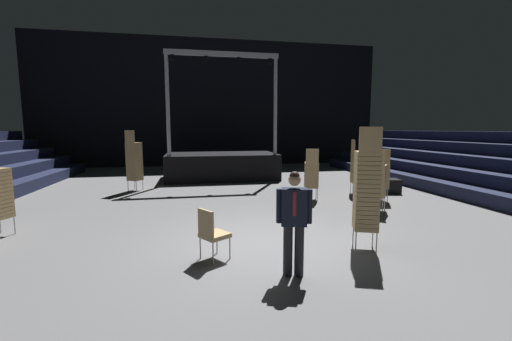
# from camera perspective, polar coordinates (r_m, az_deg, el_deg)

# --- Properties ---
(ground_plane) EXTENTS (22.00, 30.00, 0.10)m
(ground_plane) POSITION_cam_1_polar(r_m,az_deg,el_deg) (7.15, 0.44, -12.36)
(ground_plane) COLOR slate
(arena_end_wall) EXTENTS (22.00, 0.30, 8.00)m
(arena_end_wall) POSITION_cam_1_polar(r_m,az_deg,el_deg) (21.71, -7.51, 11.51)
(arena_end_wall) COLOR black
(arena_end_wall) RESTS_ON ground_plane
(stage_riser) EXTENTS (5.15, 2.97, 5.60)m
(stage_riser) POSITION_cam_1_polar(r_m,az_deg,el_deg) (15.75, -6.00, 1.12)
(stage_riser) COLOR black
(stage_riser) RESTS_ON ground_plane
(man_with_tie) EXTENTS (0.57, 0.33, 1.70)m
(man_with_tie) POSITION_cam_1_polar(r_m,az_deg,el_deg) (5.27, 6.62, -8.13)
(man_with_tie) COLOR black
(man_with_tie) RESTS_ON ground_plane
(chair_stack_front_left) EXTENTS (0.62, 0.62, 1.79)m
(chair_stack_front_left) POSITION_cam_1_polar(r_m,az_deg,el_deg) (10.07, 20.38, -1.50)
(chair_stack_front_left) COLOR #B2B5BA
(chair_stack_front_left) RESTS_ON ground_plane
(chair_stack_front_right) EXTENTS (0.54, 0.54, 1.96)m
(chair_stack_front_right) POSITION_cam_1_polar(r_m,az_deg,el_deg) (12.47, 17.23, 0.61)
(chair_stack_front_right) COLOR #B2B5BA
(chair_stack_front_right) RESTS_ON ground_plane
(chair_stack_mid_left) EXTENTS (0.56, 0.56, 2.39)m
(chair_stack_mid_left) POSITION_cam_1_polar(r_m,az_deg,el_deg) (6.66, 18.66, -3.13)
(chair_stack_mid_left) COLOR #B2B5BA
(chair_stack_mid_left) RESTS_ON ground_plane
(chair_stack_mid_right) EXTENTS (0.47, 0.47, 1.71)m
(chair_stack_mid_right) POSITION_cam_1_polar(r_m,az_deg,el_deg) (11.53, 20.78, -0.67)
(chair_stack_mid_right) COLOR #B2B5BA
(chair_stack_mid_right) RESTS_ON ground_plane
(chair_stack_mid_centre) EXTENTS (0.54, 0.54, 1.71)m
(chair_stack_mid_centre) POSITION_cam_1_polar(r_m,az_deg,el_deg) (11.07, 9.60, -0.62)
(chair_stack_mid_centre) COLOR #B2B5BA
(chair_stack_mid_centre) RESTS_ON ground_plane
(chair_stack_rear_centre) EXTENTS (0.60, 0.60, 2.31)m
(chair_stack_rear_centre) POSITION_cam_1_polar(r_m,az_deg,el_deg) (13.30, -20.40, 1.60)
(chair_stack_rear_centre) COLOR #B2B5BA
(chair_stack_rear_centre) RESTS_ON ground_plane
(equipment_road_case) EXTENTS (1.00, 0.76, 0.52)m
(equipment_road_case) POSITION_cam_1_polar(r_m,az_deg,el_deg) (13.08, 21.71, -2.49)
(equipment_road_case) COLOR black
(equipment_road_case) RESTS_ON ground_plane
(loose_chair_near_man) EXTENTS (0.61, 0.61, 0.95)m
(loose_chair_near_man) POSITION_cam_1_polar(r_m,az_deg,el_deg) (6.01, -7.73, -10.40)
(loose_chair_near_man) COLOR #B2B5BA
(loose_chair_near_man) RESTS_ON ground_plane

